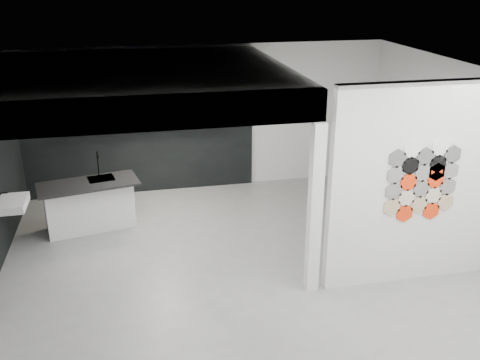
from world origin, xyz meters
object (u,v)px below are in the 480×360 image
at_px(utensil_cup, 95,128).
at_px(bottle_dark, 136,124).
at_px(stockpot, 84,126).
at_px(glass_vase, 215,120).
at_px(partition_panel, 416,186).
at_px(wall_basin, 13,204).
at_px(kitchen_island, 90,204).
at_px(glass_bowl, 215,121).
at_px(kettle, 183,121).

bearing_deg(utensil_cup, bottle_dark, 0.00).
relative_size(stockpot, glass_vase, 1.31).
xyz_separation_m(partition_panel, wall_basin, (-5.46, 1.80, -0.55)).
relative_size(kitchen_island, utensil_cup, 17.32).
bearing_deg(stockpot, glass_vase, 0.00).
relative_size(kitchen_island, glass_bowl, 11.85).
xyz_separation_m(partition_panel, glass_bowl, (-2.08, 3.87, -0.03)).
distance_m(wall_basin, utensil_cup, 2.42).
relative_size(wall_basin, kitchen_island, 0.35).
xyz_separation_m(kitchen_island, bottle_dark, (0.87, 1.36, 0.96)).
height_order(partition_panel, glass_vase, partition_panel).
relative_size(partition_panel, stockpot, 13.33).
bearing_deg(stockpot, kettle, 0.00).
xyz_separation_m(partition_panel, kitchen_island, (-4.43, 2.51, -0.97)).
bearing_deg(kitchen_island, glass_bowl, 18.24).
relative_size(glass_vase, bottle_dark, 1.07).
xyz_separation_m(glass_vase, bottle_dark, (-1.49, 0.00, -0.00)).
relative_size(kitchen_island, glass_vase, 10.61).
bearing_deg(kettle, glass_bowl, -20.70).
relative_size(wall_basin, bottle_dark, 3.98).
bearing_deg(partition_panel, bottle_dark, 132.67).
relative_size(stockpot, utensil_cup, 2.13).
bearing_deg(glass_bowl, utensil_cup, 180.00).
height_order(wall_basin, utensil_cup, utensil_cup).
relative_size(stockpot, bottle_dark, 1.39).
xyz_separation_m(kitchen_island, glass_vase, (2.36, 1.36, 0.97)).
bearing_deg(kitchen_island, bottle_dark, 45.68).
bearing_deg(kettle, bottle_dark, 159.30).
height_order(glass_bowl, bottle_dark, bottle_dark).
bearing_deg(bottle_dark, kettle, 0.00).
bearing_deg(partition_panel, glass_vase, 118.23).
relative_size(glass_bowl, glass_vase, 0.90).
bearing_deg(stockpot, kitchen_island, -87.26).
xyz_separation_m(partition_panel, stockpot, (-4.50, 3.87, 0.01)).
bearing_deg(glass_vase, kettle, 180.00).
bearing_deg(glass_bowl, partition_panel, -61.77).
bearing_deg(glass_bowl, bottle_dark, 180.00).
bearing_deg(kitchen_island, stockpot, 81.04).
height_order(partition_panel, kettle, partition_panel).
bearing_deg(wall_basin, kitchen_island, 34.40).
bearing_deg(stockpot, bottle_dark, 0.00).
xyz_separation_m(glass_vase, utensil_cup, (-2.25, 0.00, -0.03)).
bearing_deg(stockpot, glass_bowl, 0.00).
xyz_separation_m(wall_basin, bottle_dark, (1.90, 2.07, 0.55)).
height_order(stockpot, bottle_dark, stockpot).
distance_m(stockpot, utensil_cup, 0.18).
distance_m(partition_panel, kettle, 4.71).
distance_m(wall_basin, glass_vase, 4.01).
height_order(stockpot, utensil_cup, stockpot).
bearing_deg(glass_vase, partition_panel, -61.77).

